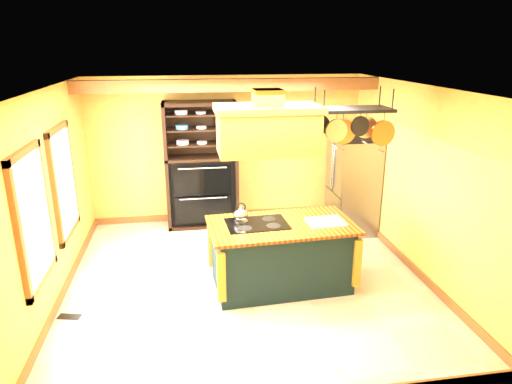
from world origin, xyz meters
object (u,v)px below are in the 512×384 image
object	(u,v)px
kitchen_island	(281,254)
refrigerator	(352,187)
range_hood	(268,127)
pot_rack	(353,119)
hutch	(202,178)

from	to	relation	value
kitchen_island	refrigerator	distance (m)	2.44
range_hood	refrigerator	distance (m)	2.92
kitchen_island	pot_rack	xyz separation A→B (m)	(0.92, -0.00, 1.84)
kitchen_island	pot_rack	world-z (taller)	pot_rack
pot_rack	hutch	xyz separation A→B (m)	(-1.87, 2.49, -1.42)
pot_rack	hutch	bearing A→B (deg)	126.85
refrigerator	range_hood	bearing A→B (deg)	-136.75
pot_rack	refrigerator	size ratio (longest dim) A/B	0.64
refrigerator	hutch	size ratio (longest dim) A/B	0.74
kitchen_island	refrigerator	xyz separation A→B (m)	(1.66, 1.75, 0.35)
pot_rack	refrigerator	world-z (taller)	pot_rack
kitchen_island	range_hood	xyz separation A→B (m)	(-0.20, -0.00, 1.76)
hutch	pot_rack	bearing A→B (deg)	-53.15
pot_rack	range_hood	bearing A→B (deg)	180.00
range_hood	kitchen_island	bearing A→B (deg)	0.17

